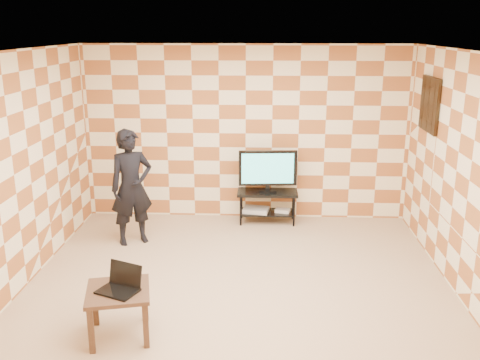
# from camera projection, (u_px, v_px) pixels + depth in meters

# --- Properties ---
(floor) EXTENTS (5.00, 5.00, 0.00)m
(floor) POSITION_uv_depth(u_px,v_px,m) (238.00, 289.00, 6.23)
(floor) COLOR tan
(floor) RESTS_ON ground
(wall_back) EXTENTS (5.00, 0.02, 2.70)m
(wall_back) POSITION_uv_depth(u_px,v_px,m) (246.00, 133.00, 8.25)
(wall_back) COLOR #FDEEC2
(wall_back) RESTS_ON ground
(wall_front) EXTENTS (5.00, 0.02, 2.70)m
(wall_front) POSITION_uv_depth(u_px,v_px,m) (218.00, 283.00, 3.45)
(wall_front) COLOR #FDEEC2
(wall_front) RESTS_ON ground
(wall_left) EXTENTS (0.02, 5.00, 2.70)m
(wall_left) POSITION_uv_depth(u_px,v_px,m) (14.00, 175.00, 5.96)
(wall_left) COLOR #FDEEC2
(wall_left) RESTS_ON ground
(wall_right) EXTENTS (0.02, 5.00, 2.70)m
(wall_right) POSITION_uv_depth(u_px,v_px,m) (469.00, 181.00, 5.74)
(wall_right) COLOR #FDEEC2
(wall_right) RESTS_ON ground
(ceiling) EXTENTS (5.00, 5.00, 0.02)m
(ceiling) POSITION_uv_depth(u_px,v_px,m) (237.00, 51.00, 5.47)
(ceiling) COLOR white
(ceiling) RESTS_ON wall_back
(wall_art) EXTENTS (0.04, 0.72, 0.72)m
(wall_art) POSITION_uv_depth(u_px,v_px,m) (430.00, 104.00, 7.06)
(wall_art) COLOR black
(wall_art) RESTS_ON wall_right
(tv_stand) EXTENTS (0.92, 0.41, 0.50)m
(tv_stand) POSITION_uv_depth(u_px,v_px,m) (267.00, 200.00, 8.25)
(tv_stand) COLOR black
(tv_stand) RESTS_ON floor
(tv) EXTENTS (0.89, 0.19, 0.64)m
(tv) POSITION_uv_depth(u_px,v_px,m) (268.00, 169.00, 8.11)
(tv) COLOR black
(tv) RESTS_ON tv_stand
(dvd_player) EXTENTS (0.43, 0.34, 0.06)m
(dvd_player) POSITION_uv_depth(u_px,v_px,m) (256.00, 210.00, 8.28)
(dvd_player) COLOR #ACACAE
(dvd_player) RESTS_ON tv_stand
(game_console) EXTENTS (0.25, 0.20, 0.05)m
(game_console) POSITION_uv_depth(u_px,v_px,m) (283.00, 210.00, 8.27)
(game_console) COLOR silver
(game_console) RESTS_ON tv_stand
(side_table) EXTENTS (0.72, 0.72, 0.50)m
(side_table) POSITION_uv_depth(u_px,v_px,m) (118.00, 298.00, 5.18)
(side_table) COLOR #321B11
(side_table) RESTS_ON floor
(laptop) EXTENTS (0.46, 0.42, 0.25)m
(laptop) POSITION_uv_depth(u_px,v_px,m) (120.00, 285.00, 5.14)
(laptop) COLOR black
(laptop) RESTS_ON side_table
(person) EXTENTS (0.70, 0.62, 1.62)m
(person) POSITION_uv_depth(u_px,v_px,m) (132.00, 187.00, 7.36)
(person) COLOR black
(person) RESTS_ON floor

